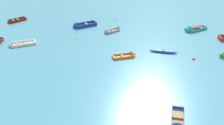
{
  "coord_description": "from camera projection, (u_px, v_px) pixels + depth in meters",
  "views": [
    {
      "loc": [
        1.25,
        -8.26,
        15.63
      ],
      "look_at": [
        0.0,
        20.69,
        0.15
      ],
      "focal_mm": 44.47,
      "sensor_mm": 36.0,
      "label": 1
    }
  ],
  "objects": [
    {
      "name": "kayak_blue_midfield_left",
      "position": [
        163.0,
        51.0,
        35.51
      ],
      "size": [
        3.59,
        1.16,
        0.34
      ],
      "color": "blue",
      "rests_on": "ground_plane"
    },
    {
      "name": "rowboat_white_far_back",
      "position": [
        15.0,
        45.0,
        37.35
      ],
      "size": [
        3.8,
        2.6,
        1.15
      ],
      "color": "beige",
      "rests_on": "ground_plane"
    },
    {
      "name": "rowboat_grey_back_row_center",
      "position": [
        109.0,
        32.0,
        41.48
      ],
      "size": [
        2.55,
        2.41,
        0.81
      ],
      "color": "beige",
      "rests_on": "ground_plane"
    },
    {
      "name": "rowboat_orange_midfield_right",
      "position": [
        130.0,
        55.0,
        34.57
      ],
      "size": [
        3.18,
        1.88,
        0.98
      ],
      "color": "#99754C",
      "rests_on": "ground_plane"
    },
    {
      "name": "rowboat_turquoise_cluster_outer",
      "position": [
        193.0,
        29.0,
        42.18
      ],
      "size": [
        3.99,
        3.21,
        1.25
      ],
      "color": "beige",
      "rests_on": "ground_plane"
    },
    {
      "name": "rowboat_deep_blue_outer_right",
      "position": [
        80.0,
        26.0,
        43.55
      ],
      "size": [
        4.05,
        3.11,
        1.17
      ],
      "color": "gray",
      "rests_on": "ground_plane"
    },
    {
      "name": "rowboat_blue_near_right",
      "position": [
        177.0,
        125.0,
        23.05
      ],
      "size": [
        1.68,
        3.59,
        1.02
      ],
      "color": "#99754C",
      "rests_on": "ground_plane"
    },
    {
      "name": "rowboat_maroon_back_row_left",
      "position": [
        13.0,
        21.0,
        45.57
      ],
      "size": [
        3.0,
        2.97,
        0.98
      ],
      "color": "#99754C",
      "rests_on": "ground_plane"
    },
    {
      "name": "mooring_buoy_between_boats_right",
      "position": [
        114.0,
        20.0,
        46.63
      ],
      "size": [
        0.29,
        0.29,
        0.29
      ],
      "primitive_type": "sphere",
      "color": "orange",
      "rests_on": "ground_plane"
    },
    {
      "name": "mooring_buoy_far_field",
      "position": [
        77.0,
        39.0,
        39.47
      ],
      "size": [
        0.31,
        0.31,
        0.31
      ],
      "primitive_type": "sphere",
      "color": "yellow",
      "rests_on": "ground_plane"
    },
    {
      "name": "mooring_buoy_central",
      "position": [
        194.0,
        59.0,
        33.89
      ],
      "size": [
        0.41,
        0.41,
        0.41
      ],
      "primitive_type": "sphere",
      "color": "red",
      "rests_on": "ground_plane"
    }
  ]
}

